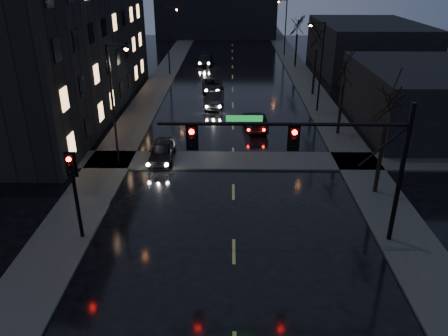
{
  "coord_description": "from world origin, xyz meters",
  "views": [
    {
      "loc": [
        -0.19,
        -9.08,
        12.22
      ],
      "look_at": [
        -0.51,
        10.47,
        3.2
      ],
      "focal_mm": 35.0,
      "sensor_mm": 36.0,
      "label": 1
    }
  ],
  "objects_px": {
    "oncoming_car_b": "(214,100)",
    "lead_car": "(255,121)",
    "oncoming_car_a": "(162,151)",
    "oncoming_car_c": "(213,85)",
    "oncoming_car_d": "(205,60)"
  },
  "relations": [
    {
      "from": "oncoming_car_d",
      "to": "lead_car",
      "type": "relative_size",
      "value": 1.11
    },
    {
      "from": "oncoming_car_b",
      "to": "lead_car",
      "type": "height_order",
      "value": "lead_car"
    },
    {
      "from": "oncoming_car_b",
      "to": "lead_car",
      "type": "distance_m",
      "value": 7.31
    },
    {
      "from": "lead_car",
      "to": "oncoming_car_c",
      "type": "bearing_deg",
      "value": -79.89
    },
    {
      "from": "oncoming_car_c",
      "to": "lead_car",
      "type": "bearing_deg",
      "value": -77.51
    },
    {
      "from": "oncoming_car_a",
      "to": "oncoming_car_d",
      "type": "bearing_deg",
      "value": 86.55
    },
    {
      "from": "oncoming_car_c",
      "to": "oncoming_car_d",
      "type": "xyz_separation_m",
      "value": [
        -1.58,
        13.85,
        0.03
      ]
    },
    {
      "from": "oncoming_car_b",
      "to": "oncoming_car_a",
      "type": "bearing_deg",
      "value": -98.08
    },
    {
      "from": "oncoming_car_a",
      "to": "lead_car",
      "type": "height_order",
      "value": "lead_car"
    },
    {
      "from": "oncoming_car_a",
      "to": "lead_car",
      "type": "bearing_deg",
      "value": 42.96
    },
    {
      "from": "oncoming_car_b",
      "to": "oncoming_car_c",
      "type": "distance_m",
      "value": 5.77
    },
    {
      "from": "oncoming_car_c",
      "to": "lead_car",
      "type": "xyz_separation_m",
      "value": [
        3.96,
        -12.12,
        0.04
      ]
    },
    {
      "from": "oncoming_car_b",
      "to": "oncoming_car_d",
      "type": "height_order",
      "value": "oncoming_car_b"
    },
    {
      "from": "oncoming_car_b",
      "to": "lead_car",
      "type": "bearing_deg",
      "value": -55.04
    },
    {
      "from": "oncoming_car_a",
      "to": "oncoming_car_b",
      "type": "distance_m",
      "value": 13.28
    }
  ]
}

